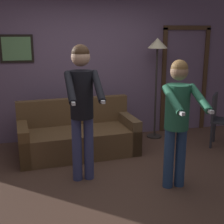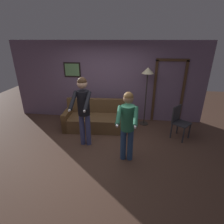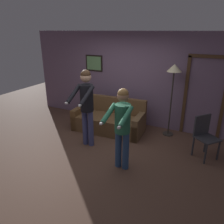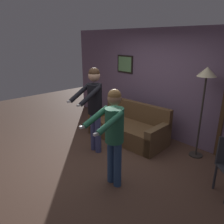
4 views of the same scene
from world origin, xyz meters
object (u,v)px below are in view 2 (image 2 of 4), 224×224
torchiere_lamp (147,77)px  person_standing_right (128,122)px  couch (96,120)px  person_standing_left (83,106)px  dining_chair_distant (179,120)px

torchiere_lamp → person_standing_right: size_ratio=1.13×
torchiere_lamp → couch: bearing=-163.5°
person_standing_left → dining_chair_distant: bearing=15.8°
couch → dining_chair_distant: size_ratio=2.10×
couch → torchiere_lamp: torchiere_lamp is taller
torchiere_lamp → dining_chair_distant: (0.91, -0.73, -1.05)m
couch → person_standing_left: 1.29m
dining_chair_distant → person_standing_right: bearing=-139.4°
person_standing_left → person_standing_right: (1.11, -0.49, -0.13)m
person_standing_left → dining_chair_distant: (2.51, 0.71, -0.59)m
couch → person_standing_left: person_standing_left is taller
couch → dining_chair_distant: (2.45, -0.27, 0.25)m
couch → torchiere_lamp: (1.54, 0.46, 1.30)m
couch → person_standing_left: (-0.07, -0.98, 0.84)m
couch → person_standing_right: (1.04, -1.47, 0.71)m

